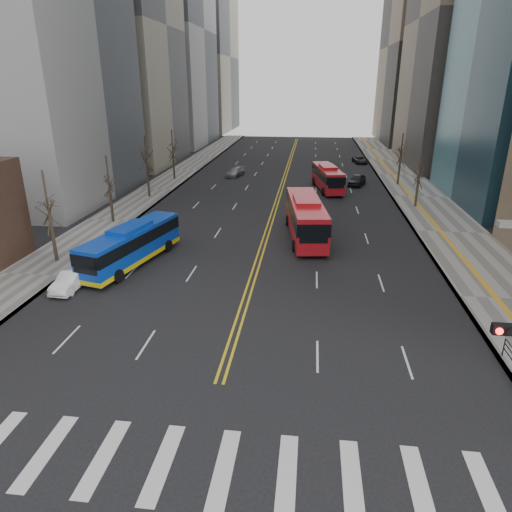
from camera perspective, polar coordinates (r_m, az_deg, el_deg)
ground at (r=19.08m, az=-7.88°, el=-24.56°), size 220.00×220.00×0.00m
sidewalk_right at (r=60.91m, az=19.73°, el=6.97°), size 7.00×130.00×0.15m
sidewalk_left at (r=62.80m, az=-12.39°, el=8.11°), size 5.00×130.00×0.15m
crosswalk at (r=19.08m, az=-7.88°, el=-24.54°), size 26.70×4.00×0.01m
centerline at (r=69.28m, az=3.56°, el=9.67°), size 0.55×100.00×0.01m
office_towers at (r=82.08m, az=4.75°, el=28.18°), size 83.00×134.00×58.00m
street_trees at (r=49.44m, az=-6.32°, el=10.75°), size 35.20×47.20×7.60m
blue_bus at (r=36.97m, az=-15.28°, el=1.45°), size 4.76×11.05×3.18m
red_bus_near at (r=42.12m, az=6.23°, el=5.03°), size 4.24×12.06×3.73m
red_bus_far at (r=61.98m, az=8.91°, el=9.83°), size 4.21×10.49×3.27m
car_white at (r=34.25m, az=-22.14°, el=-2.81°), size 1.41×3.92×1.29m
car_dark_mid at (r=65.77m, az=12.52°, el=9.28°), size 3.16×4.83×1.53m
car_silver at (r=70.74m, az=-2.66°, el=10.45°), size 2.81×4.79×1.30m
car_dark_far at (r=84.32m, az=12.86°, el=11.63°), size 2.73×4.56×1.19m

